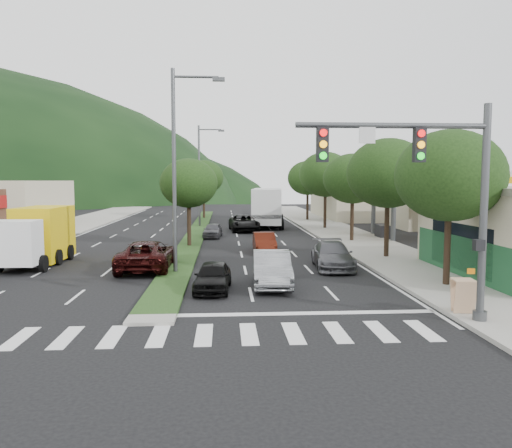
{
  "coord_description": "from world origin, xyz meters",
  "views": [
    {
      "loc": [
        2.42,
        -16.68,
        4.62
      ],
      "look_at": [
        4.26,
        11.89,
        2.12
      ],
      "focal_mm": 35.0,
      "sensor_mm": 36.0,
      "label": 1
    }
  ],
  "objects": [
    {
      "name": "a_frame_sign",
      "position": [
        10.5,
        -0.56,
        0.84
      ],
      "size": [
        0.8,
        0.88,
        1.55
      ],
      "rotation": [
        0.0,
        0.0,
        -0.15
      ],
      "color": "tan",
      "rests_on": "sidewalk_right"
    },
    {
      "name": "bldg_right_far",
      "position": [
        19.5,
        44.0,
        2.6
      ],
      "size": [
        10.0,
        16.0,
        5.2
      ],
      "primitive_type": "cube",
      "color": "beige",
      "rests_on": "ground"
    },
    {
      "name": "streetlight_near",
      "position": [
        0.21,
        8.0,
        5.58
      ],
      "size": [
        2.6,
        0.25,
        10.0
      ],
      "color": "#47494C",
      "rests_on": "ground"
    },
    {
      "name": "sidewalk_right",
      "position": [
        12.5,
        25.0,
        0.07
      ],
      "size": [
        5.0,
        90.0,
        0.15
      ],
      "primitive_type": "cube",
      "color": "gray",
      "rests_on": "ground"
    },
    {
      "name": "tree_r_e",
      "position": [
        12.0,
        40.0,
        4.89
      ],
      "size": [
        4.6,
        4.6,
        6.71
      ],
      "color": "black",
      "rests_on": "sidewalk_right"
    },
    {
      "name": "tree_r_c",
      "position": [
        12.0,
        20.0,
        4.75
      ],
      "size": [
        4.4,
        4.4,
        6.48
      ],
      "color": "black",
      "rests_on": "sidewalk_right"
    },
    {
      "name": "car_queue_b",
      "position": [
        8.11,
        9.0,
        0.69
      ],
      "size": [
        2.29,
        4.89,
        1.38
      ],
      "primitive_type": "imported",
      "rotation": [
        0.0,
        0.0,
        -0.08
      ],
      "color": "#4F4F54",
      "rests_on": "ground"
    },
    {
      "name": "car_queue_e",
      "position": [
        1.5,
        23.65,
        0.59
      ],
      "size": [
        1.73,
        3.59,
        1.18
      ],
      "primitive_type": "imported",
      "rotation": [
        0.0,
        0.0,
        -0.1
      ],
      "color": "#424246",
      "rests_on": "ground"
    },
    {
      "name": "median",
      "position": [
        0.0,
        28.0,
        0.06
      ],
      "size": [
        1.6,
        56.0,
        0.12
      ],
      "primitive_type": "cube",
      "color": "#183413",
      "rests_on": "ground"
    },
    {
      "name": "car_queue_d",
      "position": [
        4.25,
        28.65,
        0.74
      ],
      "size": [
        2.83,
        5.5,
        1.49
      ],
      "primitive_type": "imported",
      "rotation": [
        0.0,
        0.0,
        0.07
      ],
      "color": "black",
      "rests_on": "ground"
    },
    {
      "name": "tree_r_b",
      "position": [
        12.0,
        12.0,
        5.04
      ],
      "size": [
        4.8,
        4.8,
        6.94
      ],
      "color": "black",
      "rests_on": "sidewalk_right"
    },
    {
      "name": "traffic_signal",
      "position": [
        9.03,
        -1.54,
        4.65
      ],
      "size": [
        6.12,
        0.4,
        7.0
      ],
      "color": "#47494C",
      "rests_on": "ground"
    },
    {
      "name": "car_queue_c",
      "position": [
        5.02,
        15.2,
        0.63
      ],
      "size": [
        1.34,
        3.82,
        1.26
      ],
      "primitive_type": "imported",
      "rotation": [
        0.0,
        0.0,
        0.0
      ],
      "color": "#4B170C",
      "rests_on": "ground"
    },
    {
      "name": "suv_maroon",
      "position": [
        -1.57,
        9.17,
        0.77
      ],
      "size": [
        2.6,
        5.55,
        1.53
      ],
      "primitive_type": "imported",
      "rotation": [
        0.0,
        0.0,
        3.13
      ],
      "color": "black",
      "rests_on": "ground"
    },
    {
      "name": "motorhome",
      "position": [
        6.8,
        33.24,
        2.03
      ],
      "size": [
        4.05,
        10.16,
        3.8
      ],
      "rotation": [
        0.0,
        0.0,
        -0.11
      ],
      "color": "silver",
      "rests_on": "ground"
    },
    {
      "name": "sidewalk_left",
      "position": [
        -13.0,
        25.0,
        0.07
      ],
      "size": [
        6.0,
        90.0,
        0.15
      ],
      "primitive_type": "cube",
      "color": "gray",
      "rests_on": "ground"
    },
    {
      "name": "car_queue_f",
      "position": [
        7.08,
        33.65,
        0.76
      ],
      "size": [
        2.57,
        5.39,
        1.52
      ],
      "primitive_type": "imported",
      "rotation": [
        0.0,
        0.0,
        -0.09
      ],
      "color": "black",
      "rests_on": "ground"
    },
    {
      "name": "sedan_silver",
      "position": [
        4.5,
        4.86,
        0.76
      ],
      "size": [
        1.81,
        4.66,
        1.51
      ],
      "primitive_type": "imported",
      "rotation": [
        0.0,
        0.0,
        -0.05
      ],
      "color": "gray",
      "rests_on": "ground"
    },
    {
      "name": "car_queue_a",
      "position": [
        1.94,
        4.0,
        0.61
      ],
      "size": [
        1.7,
        3.67,
        1.22
      ],
      "primitive_type": "imported",
      "rotation": [
        0.0,
        0.0,
        -0.07
      ],
      "color": "black",
      "rests_on": "ground"
    },
    {
      "name": "tree_med_far",
      "position": [
        0.0,
        44.0,
        5.01
      ],
      "size": [
        4.8,
        4.8,
        6.94
      ],
      "color": "black",
      "rests_on": "median"
    },
    {
      "name": "ground",
      "position": [
        0.0,
        0.0,
        0.0
      ],
      "size": [
        160.0,
        160.0,
        0.0
      ],
      "primitive_type": "plane",
      "color": "black",
      "rests_on": "ground"
    },
    {
      "name": "tree_r_a",
      "position": [
        12.0,
        4.0,
        4.82
      ],
      "size": [
        4.6,
        4.6,
        6.63
      ],
      "color": "black",
      "rests_on": "sidewalk_right"
    },
    {
      "name": "streetlight_mid",
      "position": [
        0.21,
        33.0,
        5.58
      ],
      "size": [
        2.6,
        0.25,
        10.0
      ],
      "color": "#47494C",
      "rests_on": "ground"
    },
    {
      "name": "bldg_left_far",
      "position": [
        -19.0,
        34.0,
        2.3
      ],
      "size": [
        9.0,
        14.0,
        4.6
      ],
      "primitive_type": "cube",
      "color": "beige",
      "rests_on": "ground"
    },
    {
      "name": "gas_canopy",
      "position": [
        19.0,
        22.0,
        4.65
      ],
      "size": [
        12.2,
        8.2,
        5.25
      ],
      "color": "silver",
      "rests_on": "ground"
    },
    {
      "name": "box_truck",
      "position": [
        -7.77,
        11.28,
        1.49
      ],
      "size": [
        2.63,
        6.43,
        3.14
      ],
      "rotation": [
        0.0,
        0.0,
        3.12
      ],
      "color": "white",
      "rests_on": "ground"
    },
    {
      "name": "tree_r_d",
      "position": [
        12.0,
        30.0,
        5.18
      ],
      "size": [
        5.0,
        5.0,
        7.17
      ],
      "color": "black",
      "rests_on": "sidewalk_right"
    },
    {
      "name": "crosswalk",
      "position": [
        0.0,
        -2.0,
        0.01
      ],
      "size": [
        19.0,
        2.2,
        0.01
      ],
      "primitive_type": "cube",
      "color": "silver",
      "rests_on": "ground"
    },
    {
      "name": "tree_med_near",
      "position": [
        0.0,
        18.0,
        4.43
      ],
      "size": [
        4.0,
        4.0,
        6.02
      ],
      "color": "black",
      "rests_on": "median"
    }
  ]
}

